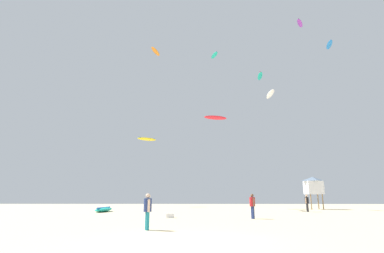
% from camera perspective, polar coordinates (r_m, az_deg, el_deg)
% --- Properties ---
extents(ground_plane, '(120.00, 120.00, 0.00)m').
position_cam_1_polar(ground_plane, '(11.52, -2.00, -20.91)').
color(ground_plane, beige).
extents(person_foreground, '(0.38, 0.52, 1.69)m').
position_cam_1_polar(person_foreground, '(14.96, -8.49, -15.24)').
color(person_foreground, teal).
rests_on(person_foreground, ground).
extents(person_midground, '(0.44, 0.46, 1.77)m').
position_cam_1_polar(person_midground, '(35.22, 21.12, -13.29)').
color(person_midground, '#2D2D33').
rests_on(person_midground, ground).
extents(person_left, '(0.40, 0.56, 1.76)m').
position_cam_1_polar(person_left, '(22.81, 11.47, -14.33)').
color(person_left, navy).
rests_on(person_left, ground).
extents(kite_grounded_near, '(1.34, 4.26, 0.53)m').
position_cam_1_polar(kite_grounded_near, '(34.18, -16.52, -14.98)').
color(kite_grounded_near, '#19B29E').
rests_on(kite_grounded_near, ground).
extents(lifeguard_tower, '(2.30, 2.30, 4.15)m').
position_cam_1_polar(lifeguard_tower, '(43.04, 22.17, -10.36)').
color(lifeguard_tower, '#8C704C').
rests_on(lifeguard_tower, ground).
extents(cooler_box, '(0.56, 0.36, 0.32)m').
position_cam_1_polar(cooler_box, '(23.69, -4.19, -16.62)').
color(cooler_box, white).
rests_on(cooler_box, ground).
extents(kite_aloft_0, '(1.57, 2.26, 0.42)m').
position_cam_1_polar(kite_aloft_0, '(44.27, 19.92, 18.08)').
color(kite_aloft_0, purple).
extents(kite_aloft_1, '(1.28, 2.51, 0.29)m').
position_cam_1_polar(kite_aloft_1, '(48.16, 4.30, 13.45)').
color(kite_aloft_1, '#19B29E').
extents(kite_aloft_2, '(1.69, 3.81, 0.87)m').
position_cam_1_polar(kite_aloft_2, '(57.84, 12.88, 9.38)').
color(kite_aloft_2, '#19B29E').
extents(kite_aloft_3, '(3.53, 2.80, 0.60)m').
position_cam_1_polar(kite_aloft_3, '(53.89, -8.64, -2.39)').
color(kite_aloft_3, yellow).
extents(kite_aloft_4, '(1.58, 2.89, 0.50)m').
position_cam_1_polar(kite_aloft_4, '(47.95, 24.77, 14.02)').
color(kite_aloft_4, blue).
extents(kite_aloft_5, '(3.79, 2.16, 0.63)m').
position_cam_1_polar(kite_aloft_5, '(45.37, 4.51, 1.70)').
color(kite_aloft_5, red).
extents(kite_aloft_6, '(1.45, 3.06, 0.50)m').
position_cam_1_polar(kite_aloft_6, '(47.20, -6.98, 14.05)').
color(kite_aloft_6, orange).
extents(kite_aloft_7, '(1.20, 3.27, 0.64)m').
position_cam_1_polar(kite_aloft_7, '(38.03, 14.74, 6.01)').
color(kite_aloft_7, white).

